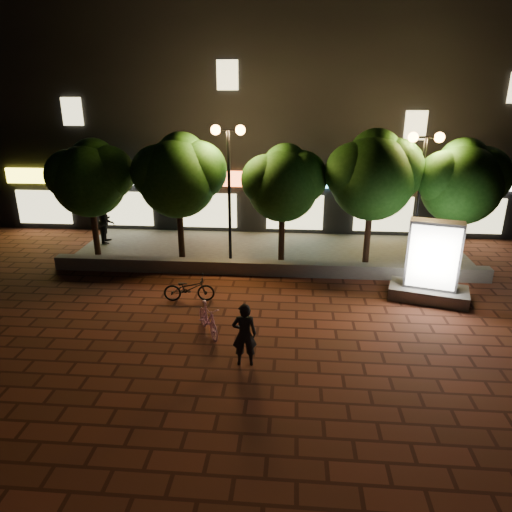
# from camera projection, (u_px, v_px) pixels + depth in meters

# --- Properties ---
(ground) EXTENTS (80.00, 80.00, 0.00)m
(ground) POSITION_uv_depth(u_px,v_px,m) (258.00, 327.00, 13.53)
(ground) COLOR #602C1E
(ground) RESTS_ON ground
(retaining_wall) EXTENTS (16.00, 0.45, 0.50)m
(retaining_wall) POSITION_uv_depth(u_px,v_px,m) (266.00, 268.00, 17.19)
(retaining_wall) COLOR slate
(retaining_wall) RESTS_ON ground
(sidewalk) EXTENTS (16.00, 5.00, 0.08)m
(sidewalk) POSITION_uv_depth(u_px,v_px,m) (270.00, 251.00, 19.60)
(sidewalk) COLOR slate
(sidewalk) RESTS_ON ground
(building_block) EXTENTS (28.00, 8.12, 11.30)m
(building_block) POSITION_uv_depth(u_px,v_px,m) (278.00, 118.00, 23.97)
(building_block) COLOR black
(building_block) RESTS_ON ground
(tree_far_left) EXTENTS (3.36, 2.80, 4.63)m
(tree_far_left) POSITION_uv_depth(u_px,v_px,m) (90.00, 176.00, 18.04)
(tree_far_left) COLOR black
(tree_far_left) RESTS_ON sidewalk
(tree_left) EXTENTS (3.60, 3.00, 4.89)m
(tree_left) POSITION_uv_depth(u_px,v_px,m) (179.00, 173.00, 17.72)
(tree_left) COLOR black
(tree_left) RESTS_ON sidewalk
(tree_mid) EXTENTS (3.24, 2.70, 4.50)m
(tree_mid) POSITION_uv_depth(u_px,v_px,m) (284.00, 181.00, 17.49)
(tree_mid) COLOR black
(tree_mid) RESTS_ON sidewalk
(tree_right) EXTENTS (3.72, 3.10, 5.07)m
(tree_right) POSITION_uv_depth(u_px,v_px,m) (374.00, 173.00, 17.12)
(tree_right) COLOR black
(tree_right) RESTS_ON sidewalk
(tree_far_right) EXTENTS (3.48, 2.90, 4.76)m
(tree_far_right) POSITION_uv_depth(u_px,v_px,m) (463.00, 179.00, 16.95)
(tree_far_right) COLOR black
(tree_far_right) RESTS_ON sidewalk
(street_lamp_left) EXTENTS (1.26, 0.36, 5.18)m
(street_lamp_left) POSITION_uv_depth(u_px,v_px,m) (229.00, 159.00, 17.13)
(street_lamp_left) COLOR black
(street_lamp_left) RESTS_ON sidewalk
(street_lamp_right) EXTENTS (1.26, 0.36, 4.98)m
(street_lamp_right) POSITION_uv_depth(u_px,v_px,m) (423.00, 166.00, 16.64)
(street_lamp_right) COLOR black
(street_lamp_right) RESTS_ON sidewalk
(ad_kiosk) EXTENTS (2.69, 1.84, 2.65)m
(ad_kiosk) POSITION_uv_depth(u_px,v_px,m) (431.00, 268.00, 14.94)
(ad_kiosk) COLOR slate
(ad_kiosk) RESTS_ON ground
(scooter_pink) EXTENTS (1.11, 1.53, 0.91)m
(scooter_pink) POSITION_uv_depth(u_px,v_px,m) (208.00, 319.00, 12.99)
(scooter_pink) COLOR pink
(scooter_pink) RESTS_ON ground
(rider) EXTENTS (0.65, 0.46, 1.67)m
(rider) POSITION_uv_depth(u_px,v_px,m) (244.00, 335.00, 11.43)
(rider) COLOR black
(rider) RESTS_ON ground
(scooter_parked) EXTENTS (1.69, 0.74, 0.86)m
(scooter_parked) POSITION_uv_depth(u_px,v_px,m) (189.00, 288.00, 15.02)
(scooter_parked) COLOR black
(scooter_parked) RESTS_ON ground
(pedestrian) EXTENTS (0.86, 1.03, 1.89)m
(pedestrian) POSITION_uv_depth(u_px,v_px,m) (107.00, 221.00, 20.31)
(pedestrian) COLOR black
(pedestrian) RESTS_ON sidewalk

